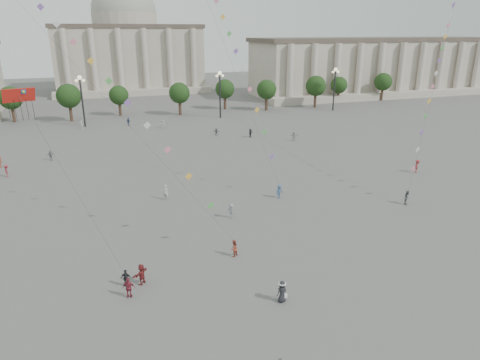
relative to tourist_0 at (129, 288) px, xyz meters
name	(u,v)px	position (x,y,z in m)	size (l,w,h in m)	color
ground	(290,295)	(11.81, -3.74, -0.84)	(360.00, 360.00, 0.00)	#504E4B
hall_east	(378,66)	(86.81, 90.16, 7.58)	(84.00, 26.22, 17.20)	#A69B8B
hall_central	(127,46)	(11.81, 125.48, 13.39)	(48.30, 34.30, 35.50)	#A69B8B
tree_row	(150,93)	(11.81, 74.26, 4.55)	(137.12, 5.12, 8.00)	#3D281E
lamp_post_mid_west	(81,92)	(-3.19, 66.26, 6.51)	(2.00, 0.90, 10.65)	#262628
lamp_post_mid_east	(220,86)	(26.81, 66.26, 6.51)	(2.00, 0.90, 10.65)	#262628
lamp_post_far_east	(335,81)	(56.81, 66.26, 6.51)	(2.00, 0.90, 10.65)	#262628
person_crowd_0	(128,122)	(5.63, 64.26, 0.02)	(1.02, 0.42, 1.74)	navy
person_crowd_2	(0,162)	(-15.17, 40.08, 0.00)	(1.10, 0.63, 1.70)	brown
person_crowd_4	(163,124)	(12.35, 59.26, 0.03)	(1.62, 0.52, 1.74)	silver
person_crowd_6	(231,211)	(11.87, 11.43, 0.01)	(1.10, 0.63, 1.71)	slate
person_crowd_7	(294,136)	(33.57, 40.74, 0.05)	(1.66, 0.53, 1.79)	#B8B8B4
person_crowd_8	(417,166)	(41.99, 17.83, 0.10)	(1.22, 0.70, 1.89)	maroon
person_crowd_9	(250,133)	(26.80, 45.87, -0.03)	(1.52, 0.48, 1.64)	black
person_crowd_10	(82,125)	(-3.79, 63.97, 0.03)	(0.63, 0.42, 1.74)	silver
person_crowd_12	(216,132)	(21.00, 49.29, -0.10)	(1.37, 0.44, 1.48)	#5C5C61
person_crowd_13	(166,192)	(6.06, 19.18, 0.10)	(0.69, 0.45, 1.90)	#B0B1AC
person_crowd_16	(50,155)	(-8.33, 41.55, -0.04)	(0.94, 0.39, 1.61)	slate
person_crowd_17	(7,171)	(-13.51, 34.96, 0.01)	(1.10, 0.63, 1.70)	maroon
tourist_0	(129,288)	(0.00, 0.00, 0.00)	(0.99, 0.41, 1.69)	maroon
tourist_1	(126,278)	(-0.08, 1.60, -0.10)	(0.87, 0.36, 1.49)	black
tourist_2	(142,274)	(1.14, 1.59, 0.03)	(1.63, 0.52, 1.75)	maroon
kite_flyer_0	(234,248)	(9.56, 3.42, -0.05)	(0.77, 0.60, 1.59)	#9C3B2A
kite_flyer_1	(279,192)	(19.24, 15.16, 0.00)	(1.10, 0.63, 1.70)	#335173
kite_flyer_2	(407,197)	(32.69, 8.50, 0.01)	(0.83, 0.65, 1.70)	slate
hat_person	(282,291)	(10.84, -4.30, 0.06)	(0.96, 0.76, 1.74)	black
dragon_kite	(21,106)	(-6.03, 5.33, 13.34)	(4.18, 3.28, 15.64)	#B61A13
kite_train_east	(451,14)	(48.64, 22.70, 20.68)	(30.20, 26.46, 54.63)	#3F3F3F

